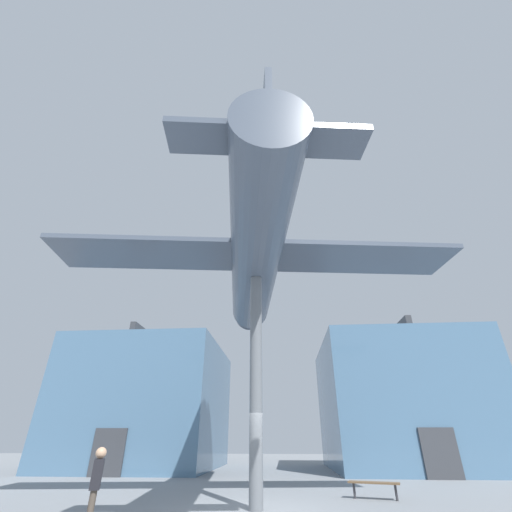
% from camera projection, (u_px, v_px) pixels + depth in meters
% --- Properties ---
extents(ground_plane, '(80.00, 80.00, 0.00)m').
position_uv_depth(ground_plane, '(256.00, 511.00, 9.58)').
color(ground_plane, gray).
extents(glass_pavilion_left, '(9.77, 10.98, 8.49)m').
position_uv_depth(glass_pavilion_left, '(151.00, 404.00, 24.55)').
color(glass_pavilion_left, slate).
rests_on(glass_pavilion_left, ground_plane).
extents(glass_pavilion_right, '(9.77, 10.98, 8.49)m').
position_uv_depth(glass_pavilion_right, '(398.00, 403.00, 23.38)').
color(glass_pavilion_right, slate).
rests_on(glass_pavilion_right, ground_plane).
extents(support_pylon_central, '(0.42, 0.42, 7.15)m').
position_uv_depth(support_pylon_central, '(256.00, 377.00, 11.27)').
color(support_pylon_central, slate).
rests_on(support_pylon_central, ground_plane).
extents(suspended_airplane, '(15.50, 14.51, 3.12)m').
position_uv_depth(suspended_airplane, '(256.00, 258.00, 13.57)').
color(suspended_airplane, '#4C5666').
rests_on(suspended_airplane, support_pylon_central).
extents(visitor_person, '(0.36, 0.45, 1.62)m').
position_uv_depth(visitor_person, '(96.00, 482.00, 7.77)').
color(visitor_person, '#4C4238').
rests_on(visitor_person, ground_plane).
extents(plaza_bench, '(1.72, 0.87, 0.50)m').
position_uv_depth(plaza_bench, '(374.00, 484.00, 11.52)').
color(plaza_bench, brown).
rests_on(plaza_bench, ground_plane).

